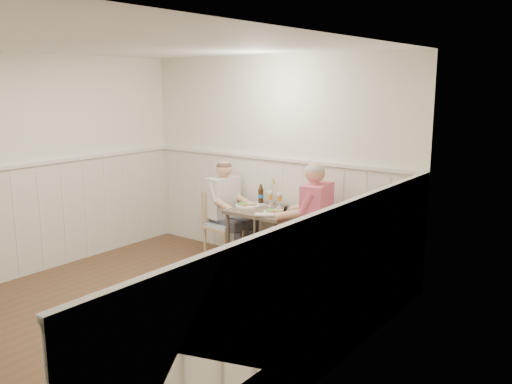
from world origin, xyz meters
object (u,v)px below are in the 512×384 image
Objects in this scene: chair_right at (317,244)px; diner_cream at (225,217)px; beer_bottle at (261,195)px; grass_vase at (272,192)px; chair_left at (222,222)px; dining_table at (266,218)px; man_in_pink at (313,232)px.

chair_right is 1.38m from diner_cream.
chair_right is at bearing -11.12° from beer_bottle.
grass_vase reaches higher than chair_right.
chair_left is (-1.39, -0.08, 0.06)m from chair_right.
dining_table is at bearing -43.80° from beer_bottle.
man_in_pink is (0.69, -0.05, -0.05)m from dining_table.
man_in_pink reaches higher than beer_bottle.
diner_cream is 3.74× the size of grass_vase.
diner_cream is at bearing -155.17° from beer_bottle.
chair_left is (-0.69, -0.02, -0.15)m from dining_table.
diner_cream is (-1.38, -0.01, 0.12)m from chair_right.
grass_vase is at bearing 113.19° from dining_table.
dining_table is at bearing -66.81° from grass_vase.
diner_cream is 0.57m from beer_bottle.
chair_right is 2.25× the size of grass_vase.
grass_vase is (0.56, 0.33, 0.42)m from chair_left.
dining_table is 0.69m from diner_cream.
chair_right is 0.99m from grass_vase.
grass_vase is at bearing 27.96° from beer_bottle.
dining_table is 0.62× the size of diner_cream.
man_in_pink is at bearing -88.22° from chair_right.
chair_right is 3.18× the size of beer_bottle.
diner_cream reaches higher than chair_right.
chair_right is at bearing 4.88° from dining_table.
diner_cream reaches higher than dining_table.
dining_table is 0.70m from man_in_pink.
man_in_pink reaches higher than diner_cream.
beer_bottle reaches higher than chair_left.
dining_table is at bearing 1.50° from chair_left.
grass_vase is (-0.82, 0.25, 0.48)m from chair_right.
diner_cream reaches higher than grass_vase.
dining_table is 3.29× the size of beer_bottle.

